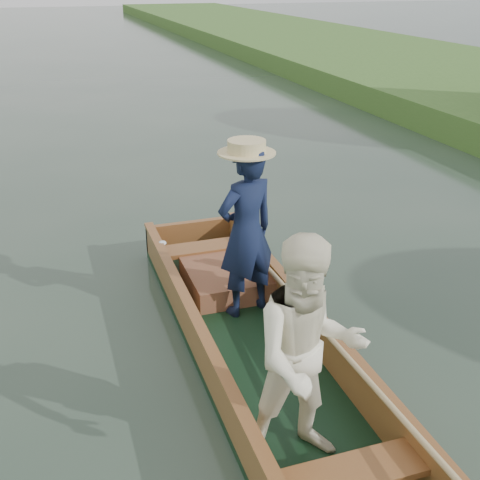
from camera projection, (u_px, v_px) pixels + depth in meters
name	position (u px, v px, depth m)	size (l,w,h in m)	color
ground	(262.00, 366.00, 5.23)	(120.00, 120.00, 0.00)	#283D30
punt	(268.00, 317.00, 4.87)	(1.12, 5.16, 1.78)	black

